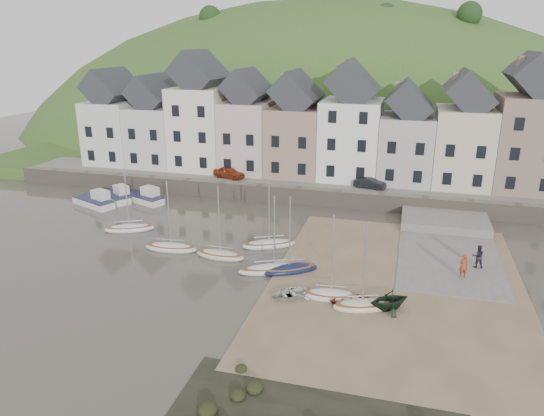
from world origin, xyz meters
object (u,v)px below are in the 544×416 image
(rowboat_white, at_px, (290,293))
(person_dark, at_px, (478,256))
(sailboat_0, at_px, (130,228))
(car_left, at_px, (229,172))
(rowboat_green, at_px, (389,299))
(car_right, at_px, (370,183))
(person_red, at_px, (463,266))
(rowboat_red, at_px, (350,300))

(rowboat_white, height_order, person_dark, person_dark)
(rowboat_white, relative_size, person_dark, 1.57)
(sailboat_0, relative_size, person_dark, 3.43)
(car_left, bearing_deg, sailboat_0, 178.96)
(rowboat_green, distance_m, person_dark, 10.45)
(rowboat_white, bearing_deg, person_dark, 86.88)
(rowboat_green, xyz_separation_m, car_left, (-19.59, 23.37, 1.47))
(rowboat_white, height_order, car_right, car_right)
(sailboat_0, bearing_deg, car_left, 72.91)
(sailboat_0, relative_size, person_red, 3.40)
(sailboat_0, relative_size, rowboat_green, 2.31)
(rowboat_white, xyz_separation_m, person_red, (11.68, 6.28, 0.69))
(sailboat_0, xyz_separation_m, car_right, (20.80, 14.79, 1.91))
(rowboat_white, xyz_separation_m, rowboat_red, (4.05, 0.16, -0.01))
(rowboat_green, height_order, person_dark, person_dark)
(rowboat_red, bearing_deg, person_dark, 109.94)
(person_red, height_order, car_left, car_left)
(rowboat_red, height_order, person_dark, person_dark)
(sailboat_0, distance_m, car_left, 15.60)
(rowboat_white, distance_m, rowboat_green, 6.65)
(car_left, bearing_deg, car_right, -73.95)
(rowboat_white, height_order, person_red, person_red)
(sailboat_0, bearing_deg, person_red, -4.70)
(rowboat_green, relative_size, car_right, 0.79)
(rowboat_red, bearing_deg, sailboat_0, -134.74)
(car_right, bearing_deg, rowboat_green, -159.56)
(sailboat_0, distance_m, rowboat_red, 23.18)
(rowboat_red, height_order, car_right, car_right)
(rowboat_green, relative_size, person_dark, 1.48)
(sailboat_0, xyz_separation_m, person_dark, (30.42, -0.23, 0.78))
(rowboat_green, distance_m, car_right, 23.65)
(rowboat_green, distance_m, car_left, 30.53)
(sailboat_0, bearing_deg, person_dark, -0.43)
(sailboat_0, xyz_separation_m, rowboat_red, (21.55, -8.53, 0.08))
(rowboat_green, bearing_deg, car_right, 154.27)
(person_dark, xyz_separation_m, car_right, (-9.63, 15.02, 1.13))
(sailboat_0, bearing_deg, rowboat_green, -19.56)
(rowboat_white, distance_m, rowboat_red, 4.05)
(rowboat_white, distance_m, person_red, 13.28)
(person_red, relative_size, person_dark, 1.01)
(rowboat_white, relative_size, rowboat_red, 1.05)
(sailboat_0, bearing_deg, car_right, 35.42)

